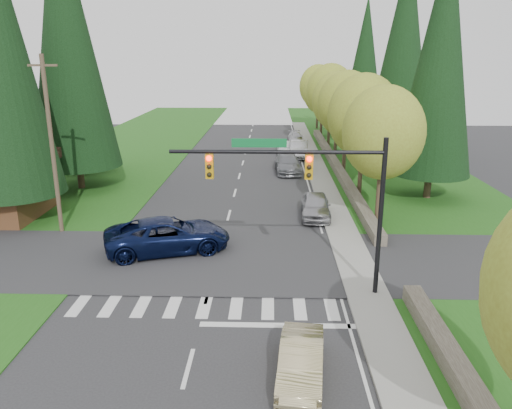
{
  "coord_description": "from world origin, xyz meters",
  "views": [
    {
      "loc": [
        2.65,
        -15.13,
        9.85
      ],
      "look_at": [
        1.96,
        8.56,
        2.8
      ],
      "focal_mm": 35.0,
      "sensor_mm": 36.0,
      "label": 1
    }
  ],
  "objects_px": {
    "suv_navy": "(168,235)",
    "parked_car_b": "(288,164)",
    "parked_car_c": "(299,149)",
    "parked_car_e": "(295,138)",
    "parked_car_a": "(316,206)",
    "sedan_champagne": "(301,361)",
    "parked_car_d": "(285,148)"
  },
  "relations": [
    {
      "from": "suv_navy",
      "to": "parked_car_c",
      "type": "height_order",
      "value": "suv_navy"
    },
    {
      "from": "suv_navy",
      "to": "parked_car_d",
      "type": "relative_size",
      "value": 1.51
    },
    {
      "from": "suv_navy",
      "to": "parked_car_a",
      "type": "height_order",
      "value": "suv_navy"
    },
    {
      "from": "parked_car_c",
      "to": "parked_car_e",
      "type": "bearing_deg",
      "value": 94.3
    },
    {
      "from": "suv_navy",
      "to": "parked_car_e",
      "type": "relative_size",
      "value": 1.53
    },
    {
      "from": "parked_car_a",
      "to": "parked_car_c",
      "type": "xyz_separation_m",
      "value": [
        0.01,
        19.68,
        0.06
      ]
    },
    {
      "from": "sedan_champagne",
      "to": "parked_car_a",
      "type": "bearing_deg",
      "value": 89.44
    },
    {
      "from": "suv_navy",
      "to": "parked_car_a",
      "type": "relative_size",
      "value": 1.44
    },
    {
      "from": "suv_navy",
      "to": "parked_car_e",
      "type": "xyz_separation_m",
      "value": [
        8.27,
        34.75,
        -0.29
      ]
    },
    {
      "from": "sedan_champagne",
      "to": "parked_car_d",
      "type": "height_order",
      "value": "parked_car_d"
    },
    {
      "from": "suv_navy",
      "to": "parked_car_c",
      "type": "bearing_deg",
      "value": -35.81
    },
    {
      "from": "parked_car_b",
      "to": "parked_car_e",
      "type": "height_order",
      "value": "parked_car_b"
    },
    {
      "from": "parked_car_c",
      "to": "parked_car_e",
      "type": "xyz_separation_m",
      "value": [
        0.04,
        9.04,
        -0.22
      ]
    },
    {
      "from": "sedan_champagne",
      "to": "suv_navy",
      "type": "relative_size",
      "value": 0.6
    },
    {
      "from": "suv_navy",
      "to": "parked_car_a",
      "type": "distance_m",
      "value": 10.19
    },
    {
      "from": "parked_car_e",
      "to": "parked_car_b",
      "type": "bearing_deg",
      "value": -95.65
    },
    {
      "from": "sedan_champagne",
      "to": "parked_car_b",
      "type": "height_order",
      "value": "parked_car_b"
    },
    {
      "from": "sedan_champagne",
      "to": "parked_car_a",
      "type": "height_order",
      "value": "parked_car_a"
    },
    {
      "from": "sedan_champagne",
      "to": "suv_navy",
      "type": "bearing_deg",
      "value": 126.61
    },
    {
      "from": "parked_car_a",
      "to": "parked_car_e",
      "type": "xyz_separation_m",
      "value": [
        0.05,
        28.72,
        -0.16
      ]
    },
    {
      "from": "parked_car_e",
      "to": "sedan_champagne",
      "type": "bearing_deg",
      "value": -93.05
    },
    {
      "from": "sedan_champagne",
      "to": "parked_car_e",
      "type": "relative_size",
      "value": 0.93
    },
    {
      "from": "suv_navy",
      "to": "parked_car_b",
      "type": "xyz_separation_m",
      "value": [
        6.87,
        18.87,
        -0.13
      ]
    },
    {
      "from": "parked_car_b",
      "to": "parked_car_e",
      "type": "distance_m",
      "value": 15.94
    },
    {
      "from": "suv_navy",
      "to": "parked_car_d",
      "type": "distance_m",
      "value": 28.01
    },
    {
      "from": "parked_car_a",
      "to": "parked_car_b",
      "type": "height_order",
      "value": "parked_car_b"
    },
    {
      "from": "suv_navy",
      "to": "parked_car_d",
      "type": "xyz_separation_m",
      "value": [
        6.87,
        27.15,
        -0.17
      ]
    },
    {
      "from": "sedan_champagne",
      "to": "parked_car_d",
      "type": "bearing_deg",
      "value": 95.06
    },
    {
      "from": "suv_navy",
      "to": "parked_car_b",
      "type": "bearing_deg",
      "value": -38.07
    },
    {
      "from": "parked_car_d",
      "to": "parked_car_e",
      "type": "bearing_deg",
      "value": 78.95
    },
    {
      "from": "parked_car_c",
      "to": "parked_car_d",
      "type": "relative_size",
      "value": 1.17
    },
    {
      "from": "sedan_champagne",
      "to": "parked_car_c",
      "type": "distance_m",
      "value": 36.41
    }
  ]
}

